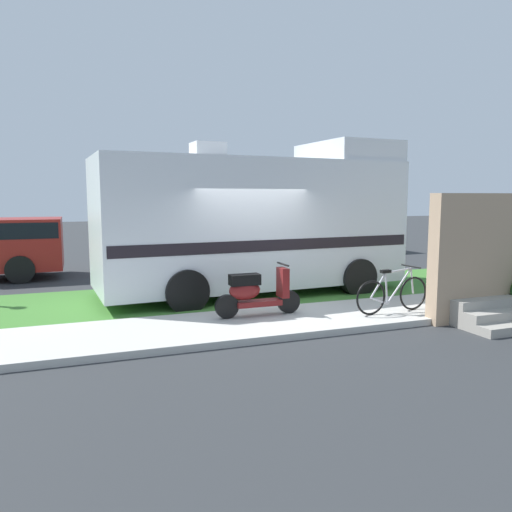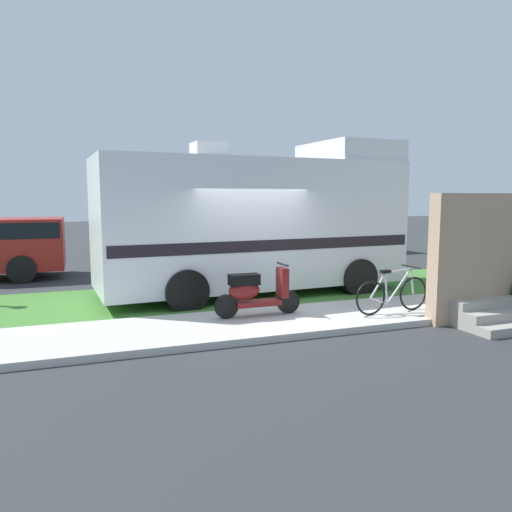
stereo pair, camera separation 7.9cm
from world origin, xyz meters
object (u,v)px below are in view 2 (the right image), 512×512
object	(u,v)px
bicycle	(392,294)
pickup_truck_far	(337,229)
bottle_green	(477,293)
scooter	(255,292)
motorhome_rv	(256,222)

from	to	relation	value
bicycle	pickup_truck_far	world-z (taller)	pickup_truck_far
bicycle	bottle_green	bearing A→B (deg)	10.50
scooter	bicycle	distance (m)	2.65
scooter	pickup_truck_far	xyz separation A→B (m)	(7.29, 9.84, 0.41)
scooter	pickup_truck_far	size ratio (longest dim) A/B	0.32
scooter	bottle_green	distance (m)	5.13
bicycle	motorhome_rv	bearing A→B (deg)	117.48
pickup_truck_far	bottle_green	size ratio (longest dim) A/B	17.55
motorhome_rv	pickup_truck_far	xyz separation A→B (m)	(6.36, 7.38, -0.76)
pickup_truck_far	bicycle	bearing A→B (deg)	-114.23
motorhome_rv	bicycle	bearing A→B (deg)	-62.52
scooter	pickup_truck_far	world-z (taller)	pickup_truck_far
bicycle	bottle_green	xyz separation A→B (m)	(2.55, 0.47, -0.25)
motorhome_rv	pickup_truck_far	distance (m)	9.77
bicycle	pickup_truck_far	distance (m)	11.54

